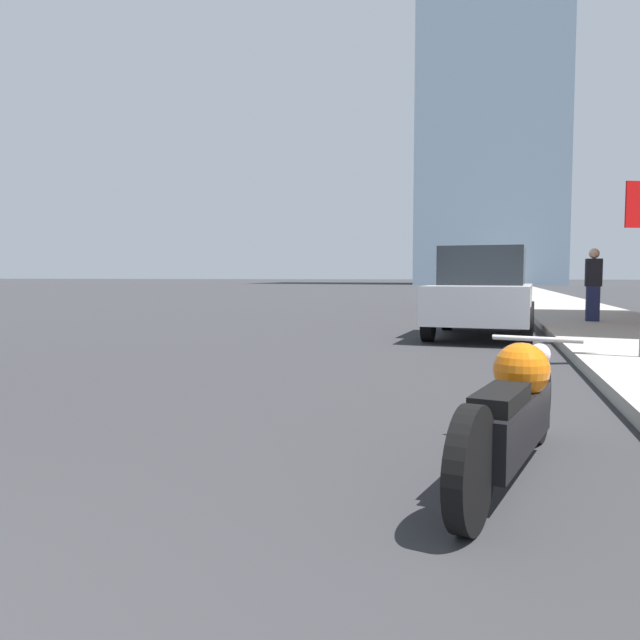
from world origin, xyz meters
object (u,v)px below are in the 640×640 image
at_px(motorcycle, 513,412).
at_px(parked_car_silver, 483,293).
at_px(pedestrian, 593,284).
at_px(parked_car_blue, 483,286).
at_px(parked_car_yellow, 491,282).

distance_m(motorcycle, parked_car_silver, 8.96).
relative_size(motorcycle, pedestrian, 1.41).
bearing_deg(motorcycle, parked_car_blue, 104.46).
bearing_deg(parked_car_silver, pedestrian, 53.70).
bearing_deg(motorcycle, parked_car_yellow, 103.54).
bearing_deg(parked_car_blue, motorcycle, -94.83).
relative_size(motorcycle, parked_car_blue, 0.58).
relative_size(motorcycle, parked_car_silver, 0.56).
xyz_separation_m(motorcycle, parked_car_blue, (-0.32, 20.53, 0.44)).
relative_size(parked_car_silver, parked_car_yellow, 1.02).
bearing_deg(parked_car_blue, pedestrian, -79.38).
height_order(parked_car_silver, pedestrian, pedestrian).
bearing_deg(motorcycle, parked_car_silver, 105.18).
relative_size(parked_car_silver, parked_car_blue, 1.03).
bearing_deg(parked_car_silver, motorcycle, -84.20).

